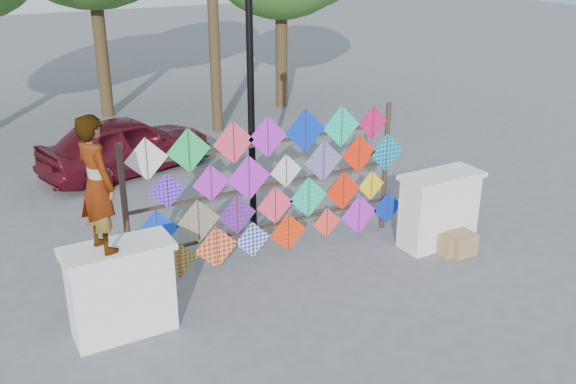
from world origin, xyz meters
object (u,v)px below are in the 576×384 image
object	(u,v)px
lamppost	(250,79)
kite_rack	(276,187)
vendor_woman	(97,184)
sedan	(126,145)

from	to	relation	value
lamppost	kite_rack	bearing A→B (deg)	-99.18
vendor_woman	lamppost	distance (m)	3.88
kite_rack	lamppost	world-z (taller)	lamppost
kite_rack	sedan	distance (m)	5.29
sedan	vendor_woman	bearing A→B (deg)	147.78
kite_rack	lamppost	bearing A→B (deg)	80.82
vendor_woman	kite_rack	bearing A→B (deg)	-86.23
sedan	lamppost	distance (m)	4.56
vendor_woman	sedan	size ratio (longest dim) A/B	0.45
vendor_woman	sedan	bearing A→B (deg)	-31.70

